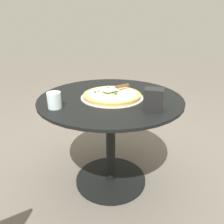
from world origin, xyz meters
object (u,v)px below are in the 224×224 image
at_px(napkin_dispenser, 154,99).
at_px(pizza_on_tray, 112,95).
at_px(patio_table, 111,123).
at_px(drinking_cup, 54,100).
at_px(pizza_server, 116,88).

bearing_deg(napkin_dispenser, pizza_on_tray, -27.67).
bearing_deg(pizza_on_tray, patio_table, -130.67).
bearing_deg(drinking_cup, pizza_server, 128.00).
bearing_deg(pizza_server, napkin_dispenser, 43.17).
bearing_deg(napkin_dispenser, pizza_server, -37.56).
distance_m(pizza_on_tray, napkin_dispenser, 0.32).
bearing_deg(patio_table, pizza_on_tray, 49.33).
bearing_deg(drinking_cup, patio_table, 126.34).
height_order(pizza_server, napkin_dispenser, napkin_dispenser).
xyz_separation_m(patio_table, drinking_cup, (0.23, -0.31, 0.24)).
xyz_separation_m(pizza_on_tray, napkin_dispenser, (0.19, 0.25, 0.05)).
relative_size(pizza_on_tray, drinking_cup, 4.35).
bearing_deg(pizza_on_tray, drinking_cup, -55.64).
bearing_deg(pizza_on_tray, pizza_server, 153.07).
xyz_separation_m(pizza_on_tray, drinking_cup, (0.22, -0.32, 0.03)).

